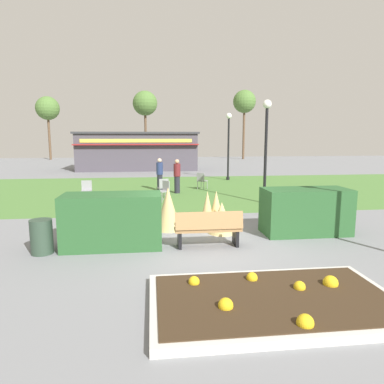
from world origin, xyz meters
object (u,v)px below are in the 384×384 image
object	(u,v)px
park_bench	(208,229)
person_standing	(177,176)
lamppost_far	(229,138)
cafe_chair_west	(164,189)
food_kiosk	(138,151)
tree_left_bg	(244,102)
tree_center_bg	(48,109)
lamppost_mid	(266,139)
cafe_chair_center	(87,189)
cafe_chair_east	(202,180)
parked_car_west_slot	(119,157)
trash_bin	(42,237)
person_strolling	(160,174)
tree_right_bg	(145,104)
cafe_chair_north	(163,186)

from	to	relation	value
park_bench	person_standing	distance (m)	8.70
lamppost_far	cafe_chair_west	size ratio (longest dim) A/B	4.81
food_kiosk	cafe_chair_west	xyz separation A→B (m)	(1.65, -15.38, -1.07)
lamppost_far	tree_left_bg	size ratio (longest dim) A/B	0.50
food_kiosk	person_standing	bearing A→B (deg)	-79.85
tree_center_bg	lamppost_mid	bearing A→B (deg)	-60.94
lamppost_mid	cafe_chair_center	size ratio (longest dim) A/B	4.81
tree_left_bg	cafe_chair_center	bearing A→B (deg)	-117.54
cafe_chair_west	cafe_chair_east	xyz separation A→B (m)	(2.12, 3.26, 0.00)
cafe_chair_center	parked_car_west_slot	distance (m)	22.13
parked_car_west_slot	tree_left_bg	bearing A→B (deg)	20.41
cafe_chair_west	tree_center_bg	size ratio (longest dim) A/B	0.12
trash_bin	person_strolling	size ratio (longest dim) A/B	0.49
tree_center_bg	food_kiosk	bearing A→B (deg)	-52.09
trash_bin	parked_car_west_slot	size ratio (longest dim) A/B	0.19
trash_bin	cafe_chair_center	distance (m)	7.07
person_strolling	parked_car_west_slot	size ratio (longest dim) A/B	0.39
lamppost_far	food_kiosk	bearing A→B (deg)	126.40
lamppost_mid	lamppost_far	distance (m)	8.06
tree_left_bg	trash_bin	bearing A→B (deg)	-112.30
lamppost_mid	tree_right_bg	world-z (taller)	tree_right_bg
park_bench	tree_center_bg	size ratio (longest dim) A/B	0.22
park_bench	parked_car_west_slot	world-z (taller)	parked_car_west_slot
person_strolling	cafe_chair_center	bearing A→B (deg)	-30.07
food_kiosk	tree_center_bg	world-z (taller)	tree_center_bg
parked_car_west_slot	food_kiosk	bearing A→B (deg)	-72.43
cafe_chair_north	parked_car_west_slot	bearing A→B (deg)	100.24
lamppost_far	person_strolling	distance (m)	6.38
trash_bin	lamppost_far	bearing A→B (deg)	61.00
cafe_chair_east	cafe_chair_center	bearing A→B (deg)	-153.29
parked_car_west_slot	tree_left_bg	world-z (taller)	tree_left_bg
cafe_chair_center	parked_car_west_slot	size ratio (longest dim) A/B	0.21
park_bench	tree_center_bg	xyz separation A→B (m)	(-13.69, 36.28, 5.65)
park_bench	person_standing	bearing A→B (deg)	90.93
trash_bin	cafe_chair_center	bearing A→B (deg)	91.51
cafe_chair_north	tree_left_bg	bearing A→B (deg)	67.89
person_strolling	food_kiosk	bearing A→B (deg)	-151.10
cafe_chair_north	tree_center_bg	size ratio (longest dim) A/B	0.12
park_bench	tree_right_bg	bearing A→B (deg)	93.44
parked_car_west_slot	tree_right_bg	distance (m)	7.48
food_kiosk	tree_left_bg	distance (m)	18.86
cafe_chair_west	cafe_chair_north	bearing A→B (deg)	90.86
trash_bin	food_kiosk	distance (m)	22.04
tree_right_bg	cafe_chair_east	bearing A→B (deg)	-82.03
trash_bin	food_kiosk	xyz separation A→B (m)	(1.54, 21.96, 1.18)
food_kiosk	tree_right_bg	size ratio (longest dim) A/B	1.26
parked_car_west_slot	trash_bin	bearing A→B (deg)	-88.52
tree_center_bg	person_standing	bearing A→B (deg)	-63.85
tree_center_bg	trash_bin	bearing A→B (deg)	-75.13
food_kiosk	cafe_chair_east	xyz separation A→B (m)	(3.77, -12.13, -1.07)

